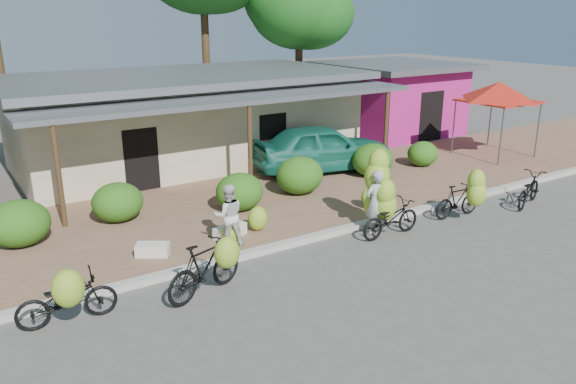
{
  "coord_description": "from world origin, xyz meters",
  "views": [
    {
      "loc": [
        -8.2,
        -8.64,
        5.49
      ],
      "look_at": [
        -0.91,
        2.55,
        1.2
      ],
      "focal_mm": 35.0,
      "sensor_mm": 36.0,
      "label": 1
    }
  ],
  "objects_px": {
    "vendor": "(376,203)",
    "bike_left": "(207,267)",
    "bystander": "(228,215)",
    "red_canopy": "(499,91)",
    "tree_near_right": "(295,6)",
    "bike_far_left": "(67,298)",
    "bike_center": "(384,201)",
    "bike_far_right": "(529,190)",
    "sack_far": "(153,250)",
    "sack_near": "(230,231)",
    "bike_right": "(464,197)",
    "teal_van": "(322,148)"
  },
  "relations": [
    {
      "from": "tree_near_right",
      "to": "bike_left",
      "type": "height_order",
      "value": "tree_near_right"
    },
    {
      "from": "bike_far_right",
      "to": "bystander",
      "type": "bearing_deg",
      "value": 58.29
    },
    {
      "from": "bike_right",
      "to": "sack_near",
      "type": "bearing_deg",
      "value": 75.04
    },
    {
      "from": "bike_center",
      "to": "teal_van",
      "type": "distance_m",
      "value": 5.75
    },
    {
      "from": "tree_near_right",
      "to": "bike_right",
      "type": "distance_m",
      "value": 14.97
    },
    {
      "from": "bike_right",
      "to": "bystander",
      "type": "distance_m",
      "value": 6.6
    },
    {
      "from": "sack_near",
      "to": "sack_far",
      "type": "xyz_separation_m",
      "value": [
        -2.02,
        -0.03,
        -0.01
      ]
    },
    {
      "from": "bike_center",
      "to": "bystander",
      "type": "bearing_deg",
      "value": 72.43
    },
    {
      "from": "bike_far_left",
      "to": "bike_far_right",
      "type": "relative_size",
      "value": 0.94
    },
    {
      "from": "sack_near",
      "to": "bystander",
      "type": "relative_size",
      "value": 0.56
    },
    {
      "from": "bike_far_left",
      "to": "bike_right",
      "type": "relative_size",
      "value": 1.15
    },
    {
      "from": "bystander",
      "to": "red_canopy",
      "type": "bearing_deg",
      "value": -153.1
    },
    {
      "from": "sack_far",
      "to": "teal_van",
      "type": "height_order",
      "value": "teal_van"
    },
    {
      "from": "red_canopy",
      "to": "bike_far_left",
      "type": "bearing_deg",
      "value": -167.32
    },
    {
      "from": "bike_far_left",
      "to": "vendor",
      "type": "relative_size",
      "value": 1.08
    },
    {
      "from": "sack_far",
      "to": "bike_far_right",
      "type": "bearing_deg",
      "value": -12.4
    },
    {
      "from": "bike_far_right",
      "to": "teal_van",
      "type": "bearing_deg",
      "value": 7.24
    },
    {
      "from": "bike_center",
      "to": "bystander",
      "type": "height_order",
      "value": "bike_center"
    },
    {
      "from": "bike_right",
      "to": "teal_van",
      "type": "height_order",
      "value": "teal_van"
    },
    {
      "from": "bike_center",
      "to": "sack_near",
      "type": "relative_size",
      "value": 2.58
    },
    {
      "from": "bike_center",
      "to": "sack_near",
      "type": "xyz_separation_m",
      "value": [
        -3.6,
        1.67,
        -0.6
      ]
    },
    {
      "from": "bike_center",
      "to": "bike_right",
      "type": "xyz_separation_m",
      "value": [
        2.52,
        -0.45,
        -0.22
      ]
    },
    {
      "from": "bike_right",
      "to": "vendor",
      "type": "xyz_separation_m",
      "value": [
        -2.77,
        0.5,
        0.2
      ]
    },
    {
      "from": "bike_center",
      "to": "sack_far",
      "type": "distance_m",
      "value": 5.88
    },
    {
      "from": "red_canopy",
      "to": "teal_van",
      "type": "relative_size",
      "value": 0.72
    },
    {
      "from": "teal_van",
      "to": "bike_right",
      "type": "bearing_deg",
      "value": -162.11
    },
    {
      "from": "bike_far_left",
      "to": "bike_center",
      "type": "bearing_deg",
      "value": -83.16
    },
    {
      "from": "bike_far_left",
      "to": "sack_near",
      "type": "relative_size",
      "value": 2.17
    },
    {
      "from": "vendor",
      "to": "bike_left",
      "type": "bearing_deg",
      "value": 10.13
    },
    {
      "from": "bystander",
      "to": "vendor",
      "type": "bearing_deg",
      "value": 178.63
    },
    {
      "from": "bike_center",
      "to": "sack_far",
      "type": "xyz_separation_m",
      "value": [
        -5.62,
        1.64,
        -0.61
      ]
    },
    {
      "from": "sack_near",
      "to": "vendor",
      "type": "relative_size",
      "value": 0.5
    },
    {
      "from": "bike_far_right",
      "to": "sack_far",
      "type": "bearing_deg",
      "value": 58.07
    },
    {
      "from": "bike_far_right",
      "to": "bike_far_left",
      "type": "bearing_deg",
      "value": 68.44
    },
    {
      "from": "sack_far",
      "to": "vendor",
      "type": "relative_size",
      "value": 0.44
    },
    {
      "from": "tree_near_right",
      "to": "bike_center",
      "type": "height_order",
      "value": "tree_near_right"
    },
    {
      "from": "bike_far_left",
      "to": "sack_far",
      "type": "bearing_deg",
      "value": -45.44
    },
    {
      "from": "bike_far_right",
      "to": "teal_van",
      "type": "relative_size",
      "value": 0.4
    },
    {
      "from": "red_canopy",
      "to": "bike_right",
      "type": "bearing_deg",
      "value": -148.19
    },
    {
      "from": "bike_center",
      "to": "sack_near",
      "type": "height_order",
      "value": "bike_center"
    },
    {
      "from": "tree_near_right",
      "to": "red_canopy",
      "type": "height_order",
      "value": "tree_near_right"
    },
    {
      "from": "bike_far_right",
      "to": "bike_right",
      "type": "bearing_deg",
      "value": 64.64
    },
    {
      "from": "bike_right",
      "to": "sack_near",
      "type": "relative_size",
      "value": 1.89
    },
    {
      "from": "bike_far_left",
      "to": "bike_center",
      "type": "xyz_separation_m",
      "value": [
        7.91,
        0.25,
        0.32
      ]
    },
    {
      "from": "bike_left",
      "to": "bike_far_left",
      "type": "bearing_deg",
      "value": 63.32
    },
    {
      "from": "bike_far_right",
      "to": "sack_near",
      "type": "distance_m",
      "value": 9.0
    },
    {
      "from": "tree_near_right",
      "to": "bike_left",
      "type": "bearing_deg",
      "value": -129.29
    },
    {
      "from": "red_canopy",
      "to": "bystander",
      "type": "height_order",
      "value": "red_canopy"
    },
    {
      "from": "bystander",
      "to": "bike_far_left",
      "type": "bearing_deg",
      "value": 36.51
    },
    {
      "from": "red_canopy",
      "to": "teal_van",
      "type": "height_order",
      "value": "red_canopy"
    }
  ]
}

